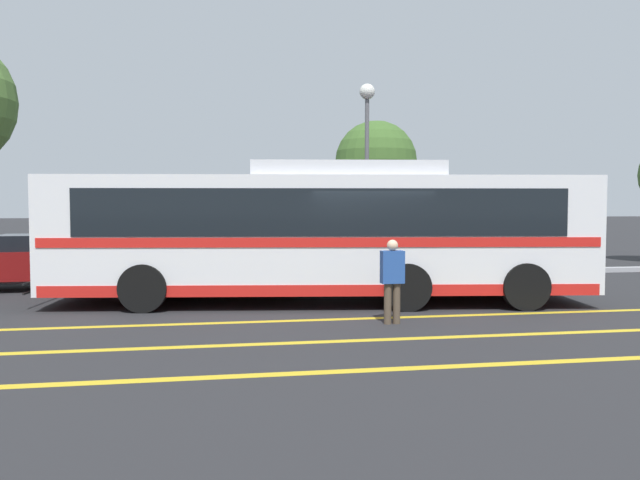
{
  "coord_description": "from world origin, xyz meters",
  "views": [
    {
      "loc": [
        -3.26,
        -13.43,
        2.18
      ],
      "look_at": [
        -0.87,
        0.48,
        1.42
      ],
      "focal_mm": 35.0,
      "sensor_mm": 36.0,
      "label": 1
    }
  ],
  "objects_px": {
    "tree_1": "(376,162)",
    "transit_bus": "(321,231)",
    "pedestrian_0": "(392,277)",
    "parked_car_3": "(446,259)",
    "parked_car_2": "(228,262)",
    "street_lamp": "(367,134)",
    "parked_car_1": "(34,261)"
  },
  "relations": [
    {
      "from": "parked_car_3",
      "to": "street_lamp",
      "type": "relative_size",
      "value": 0.66
    },
    {
      "from": "pedestrian_0",
      "to": "transit_bus",
      "type": "bearing_deg",
      "value": -73.85
    },
    {
      "from": "transit_bus",
      "to": "parked_car_3",
      "type": "xyz_separation_m",
      "value": [
        4.18,
        3.01,
        -0.96
      ]
    },
    {
      "from": "parked_car_1",
      "to": "transit_bus",
      "type": "bearing_deg",
      "value": -120.87
    },
    {
      "from": "parked_car_1",
      "to": "street_lamp",
      "type": "xyz_separation_m",
      "value": [
        9.72,
        2.81,
        3.82
      ]
    },
    {
      "from": "street_lamp",
      "to": "tree_1",
      "type": "relative_size",
      "value": 1.14
    },
    {
      "from": "parked_car_1",
      "to": "tree_1",
      "type": "distance_m",
      "value": 12.66
    },
    {
      "from": "parked_car_2",
      "to": "street_lamp",
      "type": "xyz_separation_m",
      "value": [
        4.67,
        3.22,
        3.89
      ]
    },
    {
      "from": "parked_car_1",
      "to": "parked_car_2",
      "type": "distance_m",
      "value": 5.07
    },
    {
      "from": "parked_car_3",
      "to": "tree_1",
      "type": "relative_size",
      "value": 0.76
    },
    {
      "from": "parked_car_3",
      "to": "tree_1",
      "type": "xyz_separation_m",
      "value": [
        -0.42,
        6.29,
        3.2
      ]
    },
    {
      "from": "transit_bus",
      "to": "tree_1",
      "type": "height_order",
      "value": "tree_1"
    },
    {
      "from": "parked_car_3",
      "to": "pedestrian_0",
      "type": "distance_m",
      "value": 6.7
    },
    {
      "from": "tree_1",
      "to": "transit_bus",
      "type": "bearing_deg",
      "value": -111.97
    },
    {
      "from": "pedestrian_0",
      "to": "parked_car_3",
      "type": "bearing_deg",
      "value": -120.56
    },
    {
      "from": "parked_car_1",
      "to": "parked_car_2",
      "type": "bearing_deg",
      "value": -99.03
    },
    {
      "from": "transit_bus",
      "to": "street_lamp",
      "type": "relative_size",
      "value": 1.99
    },
    {
      "from": "transit_bus",
      "to": "parked_car_2",
      "type": "xyz_separation_m",
      "value": [
        -2.02,
        3.11,
        -0.95
      ]
    },
    {
      "from": "parked_car_2",
      "to": "pedestrian_0",
      "type": "xyz_separation_m",
      "value": [
        2.88,
        -5.92,
        0.21
      ]
    },
    {
      "from": "pedestrian_0",
      "to": "street_lamp",
      "type": "relative_size",
      "value": 0.25
    },
    {
      "from": "street_lamp",
      "to": "parked_car_3",
      "type": "bearing_deg",
      "value": -65.29
    },
    {
      "from": "pedestrian_0",
      "to": "street_lamp",
      "type": "xyz_separation_m",
      "value": [
        1.79,
        9.13,
        3.69
      ]
    },
    {
      "from": "parked_car_2",
      "to": "tree_1",
      "type": "xyz_separation_m",
      "value": [
        5.77,
        6.19,
        3.19
      ]
    },
    {
      "from": "parked_car_1",
      "to": "pedestrian_0",
      "type": "xyz_separation_m",
      "value": [
        7.93,
        -6.32,
        0.14
      ]
    },
    {
      "from": "transit_bus",
      "to": "parked_car_1",
      "type": "bearing_deg",
      "value": 71.5
    },
    {
      "from": "parked_car_2",
      "to": "parked_car_3",
      "type": "bearing_deg",
      "value": -94.34
    },
    {
      "from": "transit_bus",
      "to": "street_lamp",
      "type": "distance_m",
      "value": 7.46
    },
    {
      "from": "parked_car_3",
      "to": "pedestrian_0",
      "type": "relative_size",
      "value": 2.64
    },
    {
      "from": "parked_car_2",
      "to": "street_lamp",
      "type": "distance_m",
      "value": 6.88
    },
    {
      "from": "transit_bus",
      "to": "street_lamp",
      "type": "xyz_separation_m",
      "value": [
        2.65,
        6.32,
        2.94
      ]
    },
    {
      "from": "parked_car_2",
      "to": "tree_1",
      "type": "bearing_deg",
      "value": -46.45
    },
    {
      "from": "parked_car_2",
      "to": "tree_1",
      "type": "distance_m",
      "value": 9.05
    }
  ]
}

